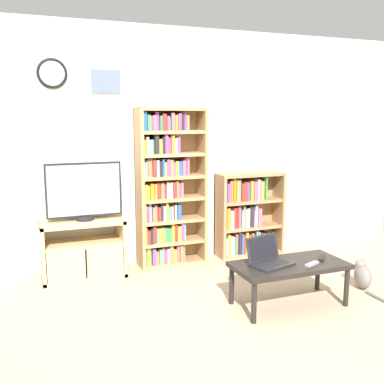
# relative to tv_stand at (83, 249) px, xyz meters

# --- Properties ---
(ground_plane) EXTENTS (18.00, 18.00, 0.00)m
(ground_plane) POSITION_rel_tv_stand_xyz_m (1.04, -1.50, -0.30)
(ground_plane) COLOR tan
(wall_back) EXTENTS (6.25, 0.09, 2.60)m
(wall_back) POSITION_rel_tv_stand_xyz_m (1.04, 0.27, 1.01)
(wall_back) COLOR beige
(wall_back) RESTS_ON ground_plane
(tv_stand) EXTENTS (0.83, 0.40, 0.59)m
(tv_stand) POSITION_rel_tv_stand_xyz_m (0.00, 0.00, 0.00)
(tv_stand) COLOR tan
(tv_stand) RESTS_ON ground_plane
(television) EXTENTS (0.75, 0.18, 0.59)m
(television) POSITION_rel_tv_stand_xyz_m (0.03, 0.03, 0.59)
(television) COLOR black
(television) RESTS_ON tv_stand
(bookshelf_tall) EXTENTS (0.75, 0.29, 1.73)m
(bookshelf_tall) POSITION_rel_tv_stand_xyz_m (0.93, 0.09, 0.57)
(bookshelf_tall) COLOR tan
(bookshelf_tall) RESTS_ON ground_plane
(bookshelf_short) EXTENTS (0.81, 0.27, 0.98)m
(bookshelf_short) POSITION_rel_tv_stand_xyz_m (1.92, 0.10, 0.18)
(bookshelf_short) COLOR #9E754C
(bookshelf_short) RESTS_ON ground_plane
(coffee_table) EXTENTS (1.00, 0.49, 0.38)m
(coffee_table) POSITION_rel_tv_stand_xyz_m (1.58, -1.35, 0.04)
(coffee_table) COLOR black
(coffee_table) RESTS_ON ground_plane
(laptop) EXTENTS (0.42, 0.35, 0.24)m
(laptop) POSITION_rel_tv_stand_xyz_m (1.39, -1.31, 0.14)
(laptop) COLOR #232326
(laptop) RESTS_ON coffee_table
(remote_near_laptop) EXTENTS (0.16, 0.10, 0.02)m
(remote_near_laptop) POSITION_rel_tv_stand_xyz_m (1.73, -1.47, 0.09)
(remote_near_laptop) COLOR #99999E
(remote_near_laptop) RESTS_ON coffee_table
(remote_far_from_laptop) EXTENTS (0.14, 0.15, 0.02)m
(remote_far_from_laptop) POSITION_rel_tv_stand_xyz_m (1.91, -1.36, 0.09)
(remote_far_from_laptop) COLOR black
(remote_far_from_laptop) RESTS_ON coffee_table
(cat) EXTENTS (0.24, 0.52, 0.28)m
(cat) POSITION_rel_tv_stand_xyz_m (2.47, -1.27, -0.18)
(cat) COLOR slate
(cat) RESTS_ON ground_plane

